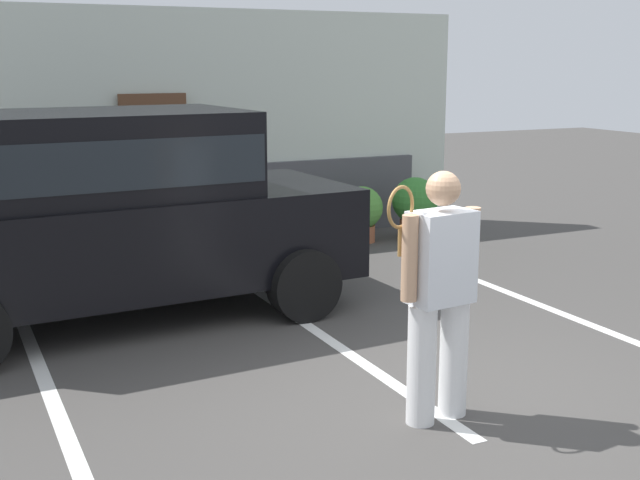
# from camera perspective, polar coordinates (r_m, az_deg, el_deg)

# --- Properties ---
(ground_plane) EXTENTS (40.00, 40.00, 0.00)m
(ground_plane) POSITION_cam_1_polar(r_m,az_deg,el_deg) (6.35, 8.03, -11.08)
(ground_plane) COLOR #423F3D
(parking_stripe_0) EXTENTS (0.12, 4.40, 0.01)m
(parking_stripe_0) POSITION_cam_1_polar(r_m,az_deg,el_deg) (6.84, -18.35, -9.82)
(parking_stripe_0) COLOR silver
(parking_stripe_0) RESTS_ON ground_plane
(parking_stripe_1) EXTENTS (0.12, 4.40, 0.01)m
(parking_stripe_1) POSITION_cam_1_polar(r_m,az_deg,el_deg) (7.51, 1.00, -7.19)
(parking_stripe_1) COLOR silver
(parking_stripe_1) RESTS_ON ground_plane
(parking_stripe_2) EXTENTS (0.12, 4.40, 0.01)m
(parking_stripe_2) POSITION_cam_1_polar(r_m,az_deg,el_deg) (8.85, 15.66, -4.62)
(parking_stripe_2) COLOR silver
(parking_stripe_2) RESTS_ON ground_plane
(house_frontage) EXTENTS (8.23, 0.40, 3.22)m
(house_frontage) POSITION_cam_1_polar(r_m,az_deg,el_deg) (11.55, -9.05, 7.17)
(house_frontage) COLOR silver
(house_frontage) RESTS_ON ground_plane
(parked_suv) EXTENTS (4.69, 2.36, 2.05)m
(parked_suv) POSITION_cam_1_polar(r_m,az_deg,el_deg) (8.22, -14.56, 2.35)
(parked_suv) COLOR black
(parked_suv) RESTS_ON ground_plane
(tennis_player_man) EXTENTS (0.79, 0.33, 1.79)m
(tennis_player_man) POSITION_cam_1_polar(r_m,az_deg,el_deg) (5.77, 8.29, -3.66)
(tennis_player_man) COLOR white
(tennis_player_man) RESTS_ON ground_plane
(potted_plant_by_porch) EXTENTS (0.60, 0.60, 0.79)m
(potted_plant_by_porch) POSITION_cam_1_polar(r_m,az_deg,el_deg) (11.63, 2.91, 2.01)
(potted_plant_by_porch) COLOR #9E5638
(potted_plant_by_porch) RESTS_ON ground_plane
(potted_plant_secondary) EXTENTS (0.67, 0.67, 0.88)m
(potted_plant_secondary) POSITION_cam_1_polar(r_m,az_deg,el_deg) (11.98, 6.60, 2.49)
(potted_plant_secondary) COLOR #9E5638
(potted_plant_secondary) RESTS_ON ground_plane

